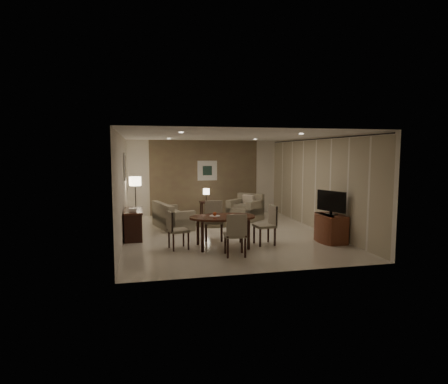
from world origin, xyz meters
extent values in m
cube|color=beige|center=(0.00, 0.00, 0.00)|extent=(5.50, 7.00, 0.00)
cube|color=white|center=(0.00, 0.00, 2.70)|extent=(5.50, 7.00, 0.00)
cube|color=#786A4A|center=(0.00, 3.50, 1.35)|extent=(5.50, 0.00, 2.70)
cube|color=silver|center=(-2.75, 0.00, 1.35)|extent=(0.00, 7.00, 2.70)
cube|color=silver|center=(2.75, 0.00, 1.35)|extent=(0.00, 7.00, 2.70)
cube|color=#786A4A|center=(0.00, 3.48, 1.35)|extent=(3.96, 0.03, 2.70)
cylinder|color=black|center=(2.68, 0.00, 2.64)|extent=(0.03, 6.80, 0.03)
cube|color=silver|center=(0.10, 3.46, 1.60)|extent=(0.72, 0.03, 0.72)
cube|color=#1C332A|center=(0.10, 3.44, 1.60)|extent=(0.34, 0.01, 0.34)
cube|color=silver|center=(-2.72, 1.20, 1.85)|extent=(0.03, 0.60, 0.80)
cube|color=gray|center=(-2.71, 1.20, 1.85)|extent=(0.01, 0.46, 0.64)
cylinder|color=white|center=(-1.40, -1.80, 2.69)|extent=(0.10, 0.10, 0.01)
cylinder|color=white|center=(1.40, -1.80, 2.69)|extent=(0.10, 0.10, 0.01)
cylinder|color=white|center=(-1.40, 1.80, 2.69)|extent=(0.10, 0.10, 0.01)
cylinder|color=white|center=(1.40, 1.80, 2.69)|extent=(0.10, 0.10, 0.01)
cylinder|color=white|center=(-0.58, -1.38, 0.75)|extent=(0.26, 0.26, 0.02)
cylinder|color=white|center=(-0.18, -1.48, 0.75)|extent=(0.26, 0.26, 0.02)
sphere|color=#A33612|center=(-0.58, -1.38, 0.80)|extent=(0.09, 0.09, 0.09)
cube|color=white|center=(-0.18, -1.48, 0.77)|extent=(0.12, 0.08, 0.03)
cylinder|color=#403424|center=(-0.07, 1.42, 0.01)|extent=(1.24, 1.24, 0.01)
camera|label=1|loc=(-2.27, -10.00, 2.25)|focal=30.00mm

